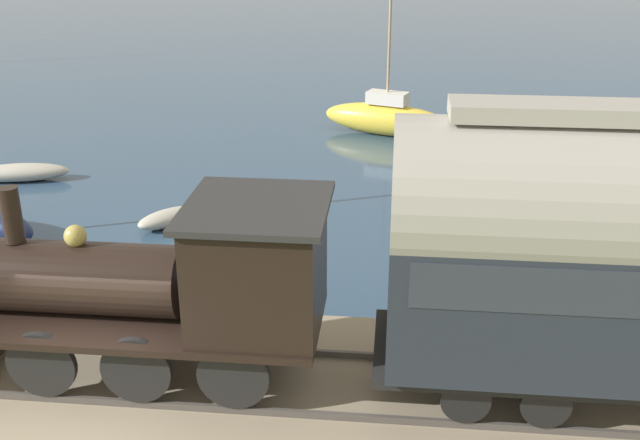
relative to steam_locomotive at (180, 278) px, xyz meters
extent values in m
plane|color=#607542|center=(-0.57, 1.23, -2.29)|extent=(200.00, 200.00, 0.00)
cube|color=#2D4760|center=(42.64, 1.23, -2.29)|extent=(80.00, 80.00, 0.01)
cube|color=gray|center=(0.00, 1.23, -2.08)|extent=(4.68, 56.00, 0.42)
cube|color=#4C4742|center=(-0.88, 1.23, -1.81)|extent=(0.07, 54.88, 0.12)
cube|color=#4C4742|center=(0.88, 1.23, -1.81)|extent=(0.07, 54.88, 0.12)
cylinder|color=black|center=(-0.88, -1.00, -1.18)|extent=(0.12, 1.13, 1.13)
cylinder|color=black|center=(0.88, -1.00, -1.18)|extent=(0.12, 1.13, 1.13)
cylinder|color=black|center=(-0.88, 0.54, -1.18)|extent=(0.12, 1.13, 1.13)
cylinder|color=black|center=(0.88, 0.54, -1.18)|extent=(0.12, 1.13, 1.13)
cylinder|color=black|center=(-0.88, 2.08, -1.18)|extent=(0.12, 1.13, 1.13)
cylinder|color=black|center=(0.88, 2.08, -1.18)|extent=(0.12, 1.13, 1.13)
cube|color=black|center=(0.00, 0.54, -0.73)|extent=(2.27, 5.59, 0.12)
cylinder|color=black|center=(0.00, 1.66, -0.07)|extent=(1.19, 3.36, 1.19)
cylinder|color=black|center=(0.00, 2.67, 0.98)|extent=(0.31, 0.31, 0.92)
sphere|color=tan|center=(0.00, 1.66, 0.66)|extent=(0.36, 0.36, 0.36)
cube|color=black|center=(0.00, -1.28, 0.28)|extent=(2.17, 1.96, 1.89)
cube|color=#282828|center=(0.00, -1.28, 1.27)|extent=(2.37, 2.20, 0.10)
cylinder|color=black|center=(-0.88, -5.72, -1.37)|extent=(0.12, 0.76, 0.76)
cylinder|color=black|center=(0.88, -5.72, -1.37)|extent=(0.12, 0.76, 0.76)
cylinder|color=black|center=(-0.88, -4.54, -1.37)|extent=(0.12, 0.76, 0.76)
cylinder|color=black|center=(0.88, -4.54, -1.37)|extent=(0.12, 0.76, 0.76)
ellipsoid|color=gold|center=(17.00, -3.02, -1.69)|extent=(2.75, 5.08, 1.19)
cylinder|color=#9E8460|center=(17.00, -3.02, 0.91)|extent=(0.10, 0.10, 4.02)
cube|color=silver|center=(17.00, -3.02, -0.88)|extent=(1.16, 1.64, 0.45)
ellipsoid|color=#B7B2A3|center=(10.54, 8.20, -2.01)|extent=(1.50, 3.07, 0.55)
ellipsoid|color=#B7B2A3|center=(3.93, 2.75, -2.09)|extent=(1.95, 2.23, 0.40)
ellipsoid|color=#B7B2A3|center=(7.45, 2.54, -2.06)|extent=(1.84, 1.78, 0.46)
camera|label=1|loc=(-10.44, -3.32, 5.37)|focal=42.00mm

